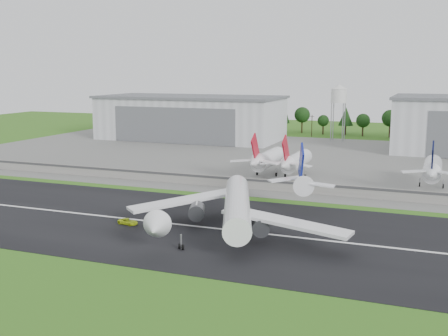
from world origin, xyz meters
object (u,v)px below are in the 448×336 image
at_px(ground_vehicle, 128,222).
at_px(parked_jet_red_b, 294,162).
at_px(parked_jet_red_a, 266,159).
at_px(main_airliner, 236,211).
at_px(parked_jet_navy, 432,169).

bearing_deg(ground_vehicle, parked_jet_red_b, -8.19).
bearing_deg(parked_jet_red_b, parked_jet_red_a, 179.86).
distance_m(ground_vehicle, parked_jet_red_a, 72.32).
xyz_separation_m(main_airliner, parked_jet_red_a, (-13.64, 66.97, 1.25)).
bearing_deg(main_airliner, parked_jet_red_a, -98.52).
distance_m(main_airliner, parked_jet_red_b, 67.04).
distance_m(ground_vehicle, parked_jet_navy, 97.76).
height_order(main_airliner, parked_jet_red_a, main_airliner).
relative_size(ground_vehicle, parked_jet_navy, 0.16).
bearing_deg(parked_jet_red_b, parked_jet_navy, 0.03).
distance_m(parked_jet_red_b, parked_jet_navy, 44.16).
bearing_deg(ground_vehicle, parked_jet_red_a, -0.40).
distance_m(parked_jet_red_a, parked_jet_navy, 54.42).
distance_m(main_airliner, ground_vehicle, 26.81).
bearing_deg(parked_jet_red_a, ground_vehicle, -100.02).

